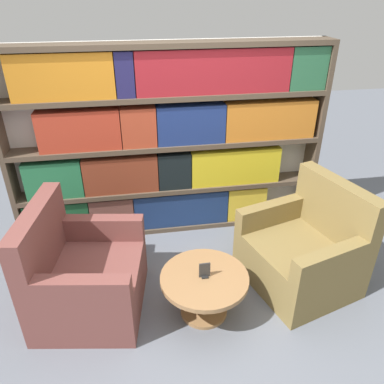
{
  "coord_description": "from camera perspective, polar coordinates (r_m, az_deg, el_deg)",
  "views": [
    {
      "loc": [
        -0.37,
        -2.15,
        2.45
      ],
      "look_at": [
        0.11,
        0.71,
        0.84
      ],
      "focal_mm": 35.0,
      "sensor_mm": 36.0,
      "label": 1
    }
  ],
  "objects": [
    {
      "name": "coffee_table",
      "position": [
        3.17,
        1.88,
        -14.23
      ],
      "size": [
        0.72,
        0.72,
        0.39
      ],
      "color": "olive",
      "rests_on": "ground_plane"
    },
    {
      "name": "table_sign",
      "position": [
        3.05,
        1.93,
        -11.96
      ],
      "size": [
        0.09,
        0.06,
        0.13
      ],
      "color": "black",
      "rests_on": "coffee_table"
    },
    {
      "name": "armchair_left",
      "position": [
        3.32,
        -16.12,
        -12.28
      ],
      "size": [
        0.97,
        1.03,
        0.97
      ],
      "rotation": [
        0.0,
        0.0,
        1.41
      ],
      "color": "brown",
      "rests_on": "ground_plane"
    },
    {
      "name": "bookshelf",
      "position": [
        3.92,
        -3.83,
        7.38
      ],
      "size": [
        3.25,
        0.3,
        2.0
      ],
      "color": "silver",
      "rests_on": "ground_plane"
    },
    {
      "name": "armchair_right",
      "position": [
        3.6,
        16.65,
        -8.73
      ],
      "size": [
        1.06,
        1.11,
        0.97
      ],
      "rotation": [
        0.0,
        0.0,
        -1.28
      ],
      "color": "olive",
      "rests_on": "ground_plane"
    },
    {
      "name": "ground_plane",
      "position": [
        3.28,
        0.08,
        -19.27
      ],
      "size": [
        14.0,
        14.0,
        0.0
      ],
      "primitive_type": "plane",
      "color": "slate"
    }
  ]
}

